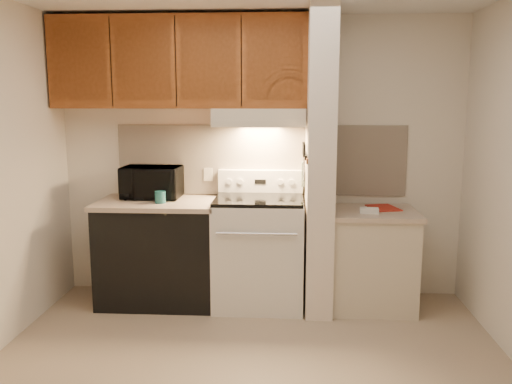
{
  "coord_description": "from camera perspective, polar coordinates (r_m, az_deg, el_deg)",
  "views": [
    {
      "loc": [
        0.25,
        -3.38,
        1.78
      ],
      "look_at": [
        0.0,
        0.75,
        1.07
      ],
      "focal_mm": 38.0,
      "sensor_mm": 36.0,
      "label": 1
    }
  ],
  "objects": [
    {
      "name": "teal_jar",
      "position": [
        4.64,
        -10.05,
        -0.54
      ],
      "size": [
        0.11,
        0.11,
        0.1
      ],
      "primitive_type": "cylinder",
      "rotation": [
        0.0,
        0.0,
        0.25
      ],
      "color": "#1C595C",
      "rests_on": "left_countertop"
    },
    {
      "name": "range_knob_left_outer",
      "position": [
        4.85,
        -2.85,
        1.11
      ],
      "size": [
        0.05,
        0.02,
        0.05
      ],
      "primitive_type": "cylinder",
      "rotation": [
        1.57,
        0.0,
        0.0
      ],
      "color": "silver",
      "rests_on": "range_backguard"
    },
    {
      "name": "dishwasher_front",
      "position": [
        4.87,
        -10.17,
        -6.42
      ],
      "size": [
        1.0,
        0.63,
        0.87
      ],
      "primitive_type": "cube",
      "color": "black",
      "rests_on": "floor"
    },
    {
      "name": "red_folder",
      "position": [
        4.79,
        13.26,
        -1.63
      ],
      "size": [
        0.29,
        0.34,
        0.01
      ],
      "primitive_type": "cube",
      "rotation": [
        0.0,
        0.0,
        0.26
      ],
      "color": "#A62417",
      "rests_on": "right_countertop"
    },
    {
      "name": "range_hood",
      "position": [
        4.67,
        0.39,
        7.87
      ],
      "size": [
        0.78,
        0.44,
        0.15
      ],
      "primitive_type": "cube",
      "color": "beige",
      "rests_on": "upper_cabinets"
    },
    {
      "name": "partition_pillar",
      "position": [
        4.56,
        6.71,
        3.04
      ],
      "size": [
        0.22,
        0.7,
        2.5
      ],
      "primitive_type": "cube",
      "color": "beige",
      "rests_on": "floor"
    },
    {
      "name": "cooktop",
      "position": [
        4.62,
        0.3,
        -0.77
      ],
      "size": [
        0.74,
        0.64,
        0.03
      ],
      "primitive_type": "cube",
      "color": "black",
      "rests_on": "range_body"
    },
    {
      "name": "backsplash",
      "position": [
        4.9,
        0.51,
        3.39
      ],
      "size": [
        2.6,
        0.02,
        0.63
      ],
      "primitive_type": "cube",
      "color": "#F6E1C9",
      "rests_on": "wall_back"
    },
    {
      "name": "microwave",
      "position": [
        4.89,
        -10.91,
        1.01
      ],
      "size": [
        0.51,
        0.35,
        0.28
      ],
      "primitive_type": "imported",
      "rotation": [
        0.0,
        0.0,
        -0.02
      ],
      "color": "black",
      "rests_on": "left_countertop"
    },
    {
      "name": "pillar_trim",
      "position": [
        4.55,
        5.26,
        3.69
      ],
      "size": [
        0.01,
        0.7,
        0.04
      ],
      "primitive_type": "cube",
      "color": "brown",
      "rests_on": "partition_pillar"
    },
    {
      "name": "knife_blade_a",
      "position": [
        4.36,
        5.1,
        2.35
      ],
      "size": [
        0.01,
        0.03,
        0.16
      ],
      "primitive_type": "cube",
      "color": "silver",
      "rests_on": "knife_strip"
    },
    {
      "name": "knife_handle_a",
      "position": [
        4.35,
        5.12,
        4.33
      ],
      "size": [
        0.02,
        0.02,
        0.1
      ],
      "primitive_type": "cylinder",
      "color": "black",
      "rests_on": "knife_strip"
    },
    {
      "name": "oven_handle",
      "position": [
        4.31,
        0.04,
        -4.44
      ],
      "size": [
        0.65,
        0.02,
        0.02
      ],
      "primitive_type": "cylinder",
      "rotation": [
        0.0,
        1.57,
        0.0
      ],
      "color": "silver",
      "rests_on": "range_body"
    },
    {
      "name": "cab_gap_a",
      "position": [
        4.79,
        -15.02,
        13.11
      ],
      "size": [
        0.01,
        0.01,
        0.73
      ],
      "primitive_type": "cube",
      "color": "black",
      "rests_on": "upper_cabinets"
    },
    {
      "name": "right_cab_base",
      "position": [
        4.78,
        12.06,
        -7.15
      ],
      "size": [
        0.7,
        0.6,
        0.81
      ],
      "primitive_type": "cube",
      "color": "beige",
      "rests_on": "floor"
    },
    {
      "name": "range_backguard",
      "position": [
        4.88,
        0.48,
        1.17
      ],
      "size": [
        0.76,
        0.08,
        0.2
      ],
      "primitive_type": "cube",
      "color": "silver",
      "rests_on": "range_body"
    },
    {
      "name": "cab_gap_c",
      "position": [
        4.57,
        -1.55,
        13.6
      ],
      "size": [
        0.01,
        0.01,
        0.73
      ],
      "primitive_type": "cube",
      "color": "black",
      "rests_on": "upper_cabinets"
    },
    {
      "name": "knife_handle_d",
      "position": [
        4.57,
        5.04,
        4.59
      ],
      "size": [
        0.02,
        0.02,
        0.1
      ],
      "primitive_type": "cylinder",
      "color": "black",
      "rests_on": "knife_strip"
    },
    {
      "name": "knife_blade_e",
      "position": [
        4.69,
        4.98,
        2.75
      ],
      "size": [
        0.01,
        0.04,
        0.18
      ],
      "primitive_type": "cube",
      "color": "silver",
      "rests_on": "knife_strip"
    },
    {
      "name": "knife_blade_b",
      "position": [
        4.43,
        5.07,
        2.35
      ],
      "size": [
        0.01,
        0.04,
        0.18
      ],
      "primitive_type": "cube",
      "color": "silver",
      "rests_on": "knife_strip"
    },
    {
      "name": "spoon_rest",
      "position": [
        4.77,
        -10.78,
        -0.82
      ],
      "size": [
        0.22,
        0.13,
        0.01
      ],
      "primitive_type": "cube",
      "rotation": [
        0.0,
        0.0,
        -0.33
      ],
      "color": "black",
      "rests_on": "left_countertop"
    },
    {
      "name": "knife_blade_d",
      "position": [
        4.59,
        5.02,
        2.73
      ],
      "size": [
        0.01,
        0.04,
        0.16
      ],
      "primitive_type": "cube",
      "color": "silver",
      "rests_on": "knife_strip"
    },
    {
      "name": "oven_window",
      "position": [
        4.41,
        0.07,
        -7.09
      ],
      "size": [
        0.5,
        0.01,
        0.3
      ],
      "primitive_type": "cube",
      "color": "black",
      "rests_on": "range_body"
    },
    {
      "name": "knife_blade_c",
      "position": [
        4.51,
        5.04,
        2.34
      ],
      "size": [
        0.01,
        0.04,
        0.2
      ],
      "primitive_type": "cube",
      "color": "silver",
      "rests_on": "knife_strip"
    },
    {
      "name": "range_body",
      "position": [
        4.73,
        0.29,
        -6.45
      ],
      "size": [
        0.76,
        0.65,
        0.92
      ],
      "primitive_type": "cube",
      "color": "silver",
      "rests_on": "floor"
    },
    {
      "name": "right_countertop",
      "position": [
        4.68,
        12.24,
        -2.16
      ],
      "size": [
        0.74,
        0.64,
        0.04
      ],
      "primitive_type": "cube",
      "color": "#BBA48F",
      "rests_on": "right_cab_base"
    },
    {
      "name": "range_display",
      "position": [
        4.84,
        0.46,
        1.09
      ],
      "size": [
        0.1,
        0.01,
        0.04
      ],
      "primitive_type": "cube",
      "color": "black",
      "rests_on": "range_backguard"
    },
    {
      "name": "knife_handle_c",
      "position": [
        4.5,
        5.07,
        4.51
      ],
      "size": [
        0.02,
        0.02,
        0.1
      ],
      "primitive_type": "cylinder",
      "color": "black",
      "rests_on": "knife_strip"
    },
    {
      "name": "range_knob_right_inner",
      "position": [
        4.83,
        2.59,
        1.07
      ],
      "size": [
        0.05,
        0.02,
        0.05
      ],
      "primitive_type": "cylinder",
      "rotation": [
        1.57,
        0.0,
        0.0
      ],
      "color": "silver",
      "rests_on": "range_backguard"
    },
    {
      "name": "knife_strip",
      "position": [
        4.5,
        5.21,
        3.87
      ],
      "size": [
        0.02,
        0.42,
        0.04
      ],
      "primitive_type": "cube",
      "color": "black",
      "rests_on": "partition_pillar"
    },
    {
      "name": "upper_cabinets",
      "position": [
        4.8,
        -8.05,
        13.32
      ],
      "size": [
        2.18,
        0.33,
        0.77
      ],
      "primitive_type": "cube",
      "color": "brown",
      "rests_on": "wall_back"
    },
    {
      "name": "outlet",
      "position": [
        4.95,
        -5.05,
        1.84
      ],
      "size": [
        0.08,
        0.01,
        0.12
      ],
      "primitive_type": "cube",
      "color": "beige",
      "rests_on": "backsplash"
    },
    {
      "name": "hood_lip",
      "position": [
        4.46,
        0.24,
        7.21
      ],
      "size": [
        0.78,
        0.04,
        0.06
      ],
      "primitive_type": "cube",
      "color": "beige",
      "rests_on": "range_hood"
    },
    {
      "name": "oven_mitt",
      "position": [
        4.74,
        4.98,
        1.91
      ],
      "size": [
        0.03,
        0.09,
        0.21
      ],
      "primitive_type": "cube",
      "color": "gray",
      "rests_on": "partition_pillar"
    },
    {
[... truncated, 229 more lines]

